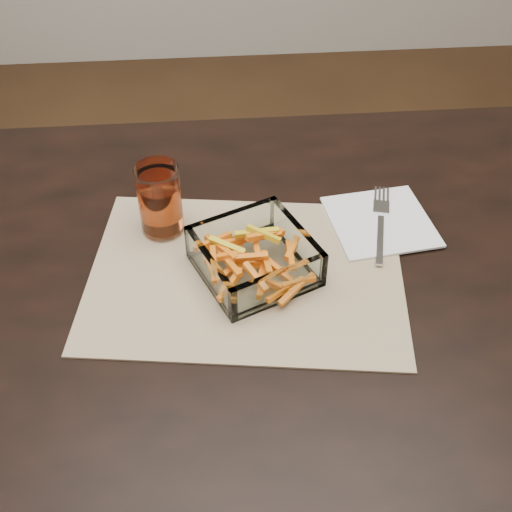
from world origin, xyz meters
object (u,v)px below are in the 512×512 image
(dining_table, at_px, (347,320))
(glass_bowl, at_px, (254,258))
(tumbler, at_px, (160,202))
(fork, at_px, (381,221))

(dining_table, distance_m, glass_bowl, 0.18)
(glass_bowl, xyz_separation_m, tumbler, (-0.13, 0.10, 0.03))
(tumbler, bearing_deg, fork, -2.58)
(glass_bowl, relative_size, tumbler, 1.72)
(dining_table, xyz_separation_m, tumbler, (-0.27, 0.13, 0.14))
(dining_table, relative_size, tumbler, 13.96)
(glass_bowl, relative_size, fork, 1.06)
(glass_bowl, bearing_deg, dining_table, -11.09)
(glass_bowl, bearing_deg, fork, 23.30)
(tumbler, bearing_deg, glass_bowl, -37.84)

